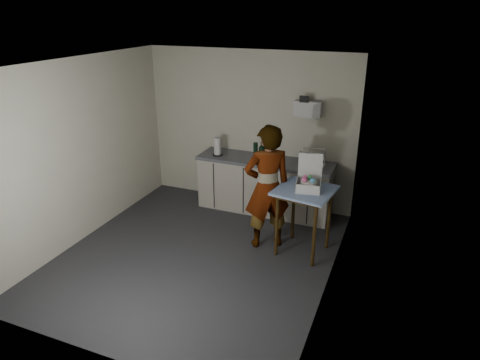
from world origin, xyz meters
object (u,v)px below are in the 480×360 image
at_px(soap_bottle, 262,151).
at_px(bakery_box, 309,182).
at_px(kitchen_counter, 265,187).
at_px(paper_towel, 218,147).
at_px(standing_man, 267,188).
at_px(soda_can, 264,155).
at_px(side_table, 305,198).
at_px(dark_bottle, 256,150).
at_px(dish_rack, 312,162).

height_order(soap_bottle, bakery_box, bakery_box).
height_order(kitchen_counter, soap_bottle, soap_bottle).
bearing_deg(paper_towel, standing_man, -39.08).
bearing_deg(soap_bottle, paper_towel, -174.82).
bearing_deg(soda_can, paper_towel, -170.01).
bearing_deg(side_table, dark_bottle, 144.66).
xyz_separation_m(side_table, paper_towel, (-1.73, 0.97, 0.22)).
xyz_separation_m(soda_can, paper_towel, (-0.76, -0.13, 0.08)).
distance_m(kitchen_counter, soap_bottle, 0.63).
bearing_deg(dish_rack, dark_bottle, 177.56).
xyz_separation_m(standing_man, dark_bottle, (-0.57, 1.08, 0.14)).
relative_size(side_table, soap_bottle, 3.23).
height_order(dark_bottle, paper_towel, paper_towel).
relative_size(standing_man, dish_rack, 4.75).
bearing_deg(dish_rack, kitchen_counter, 179.01).
xyz_separation_m(soda_can, dark_bottle, (-0.13, -0.02, 0.07)).
relative_size(kitchen_counter, standing_man, 1.25).
height_order(standing_man, dish_rack, standing_man).
distance_m(kitchen_counter, dish_rack, 0.94).
distance_m(standing_man, soap_bottle, 1.14).
xyz_separation_m(side_table, bakery_box, (0.03, 0.02, 0.22)).
relative_size(side_table, standing_man, 0.53).
distance_m(kitchen_counter, side_table, 1.45).
xyz_separation_m(soap_bottle, soda_can, (0.01, 0.07, -0.09)).
relative_size(soda_can, paper_towel, 0.40).
height_order(kitchen_counter, bakery_box, bakery_box).
relative_size(kitchen_counter, dish_rack, 5.93).
height_order(kitchen_counter, soda_can, soda_can).
bearing_deg(dish_rack, soap_bottle, -179.80).
height_order(side_table, paper_towel, paper_towel).
bearing_deg(soap_bottle, side_table, -46.61).
bearing_deg(paper_towel, dish_rack, 2.58).
relative_size(soda_can, dark_bottle, 0.48).
distance_m(standing_man, bakery_box, 0.59).
height_order(soda_can, dark_bottle, dark_bottle).
relative_size(kitchen_counter, soap_bottle, 7.59).
xyz_separation_m(soap_bottle, paper_towel, (-0.75, -0.07, -0.00)).
bearing_deg(standing_man, paper_towel, -72.76).
bearing_deg(side_table, soda_can, 140.34).
bearing_deg(side_table, soap_bottle, 142.47).
xyz_separation_m(side_table, standing_man, (-0.53, -0.01, 0.07)).
xyz_separation_m(soap_bottle, dish_rack, (0.83, 0.00, -0.09)).
height_order(side_table, dark_bottle, dark_bottle).
bearing_deg(soda_can, side_table, -48.73).
height_order(standing_man, dark_bottle, standing_man).
height_order(soap_bottle, paper_towel, paper_towel).
xyz_separation_m(standing_man, soap_bottle, (-0.45, 1.04, 0.16)).
xyz_separation_m(kitchen_counter, standing_man, (0.39, -1.06, 0.47)).
bearing_deg(bakery_box, paper_towel, 142.50).
bearing_deg(standing_man, soap_bottle, -100.53).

